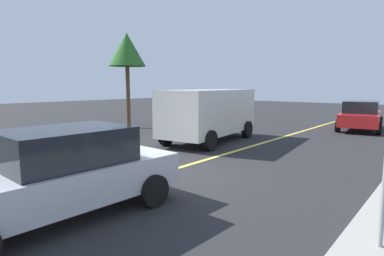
{
  "coord_description": "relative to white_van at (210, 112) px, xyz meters",
  "views": [
    {
      "loc": [
        -5.66,
        -6.01,
        2.37
      ],
      "look_at": [
        1.15,
        -0.39,
        1.19
      ],
      "focal_mm": 29.72,
      "sensor_mm": 36.0,
      "label": 1
    }
  ],
  "objects": [
    {
      "name": "car_red_mid_road",
      "position": [
        7.97,
        -4.19,
        -0.47
      ],
      "size": [
        4.73,
        2.55,
        1.56
      ],
      "color": "red",
      "rests_on": "ground_plane"
    },
    {
      "name": "tree_centre_verge",
      "position": [
        0.7,
        6.25,
        3.03
      ],
      "size": [
        2.04,
        2.04,
        5.27
      ],
      "color": "#513823",
      "rests_on": "ground_plane"
    },
    {
      "name": "white_van",
      "position": [
        0.0,
        0.0,
        0.0
      ],
      "size": [
        5.42,
        2.81,
        2.2
      ],
      "color": "silver",
      "rests_on": "ground_plane"
    },
    {
      "name": "car_silver_far_lane",
      "position": [
        -8.15,
        -2.64,
        -0.46
      ],
      "size": [
        4.53,
        2.14,
        1.61
      ],
      "color": "#B7BABF",
      "rests_on": "ground_plane"
    },
    {
      "name": "ground_plane",
      "position": [
        -5.24,
        -2.01,
        -1.27
      ],
      "size": [
        80.0,
        80.0,
        0.0
      ],
      "primitive_type": "plane",
      "color": "#262628"
    },
    {
      "name": "lane_marking_centre",
      "position": [
        -2.24,
        -2.01,
        -1.26
      ],
      "size": [
        28.0,
        0.16,
        0.01
      ],
      "primitive_type": "cube",
      "color": "#E0D14C"
    }
  ]
}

